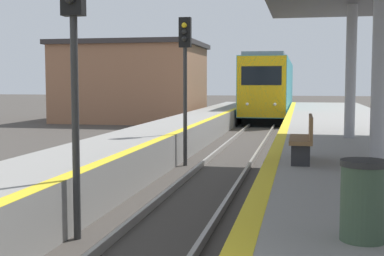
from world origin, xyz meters
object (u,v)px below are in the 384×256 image
at_px(train, 271,87).
at_px(signal_near, 74,45).
at_px(bench, 304,138).
at_px(signal_mid, 185,63).
at_px(trash_bin, 364,200).

distance_m(train, signal_near, 31.70).
distance_m(train, bench, 29.00).
relative_size(signal_near, bench, 2.99).
bearing_deg(bench, signal_mid, 124.53).
distance_m(signal_near, trash_bin, 5.23).
distance_m(trash_bin, bench, 5.35).
bearing_deg(bench, trash_bin, -84.02).
relative_size(signal_near, trash_bin, 5.56).
bearing_deg(signal_mid, train, 86.93).
xyz_separation_m(train, signal_mid, (-1.27, -23.74, 0.96)).
height_order(train, signal_near, signal_near).
bearing_deg(train, signal_near, -92.47).
bearing_deg(trash_bin, bench, 95.98).
height_order(train, signal_mid, signal_mid).
bearing_deg(signal_near, trash_bin, -31.48).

